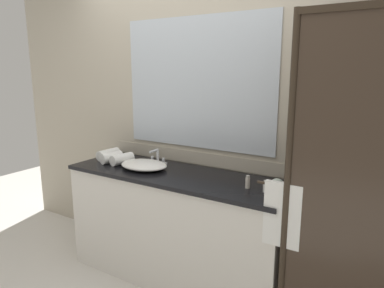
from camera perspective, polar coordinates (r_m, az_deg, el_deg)
ground_plane at (r=3.10m, az=-2.52°, el=-20.93°), size 8.00×8.00×0.00m
wall_back_with_mirror at (r=2.92m, az=1.06°, el=4.55°), size 4.40×0.06×2.60m
vanity_cabinet at (r=2.89m, az=-2.50°, el=-13.33°), size 1.80×0.58×0.90m
shower_enclosure at (r=2.08m, az=24.56°, el=-7.92°), size 1.20×0.59×2.00m
sink_basin at (r=2.86m, az=-7.87°, el=-3.41°), size 0.41×0.30×0.06m
faucet at (r=2.99m, az=-5.73°, el=-2.46°), size 0.17×0.13×0.13m
soap_dish at (r=2.55m, az=13.87°, el=-6.01°), size 0.10×0.07×0.04m
amenity_bottle_shampoo at (r=2.40m, az=9.11°, el=-6.20°), size 0.03×0.03×0.09m
amenity_bottle_conditioner at (r=2.35m, az=11.87°, el=-6.83°), size 0.03×0.03×0.08m
rolled_towel_near_edge at (r=3.21m, az=-13.55°, el=-1.64°), size 0.11×0.22×0.09m
rolled_towel_middle at (r=3.09m, az=-13.06°, el=-2.16°), size 0.13×0.20×0.09m
rolled_towel_far_edge at (r=3.02m, az=-11.39°, el=-2.41°), size 0.13×0.21×0.09m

